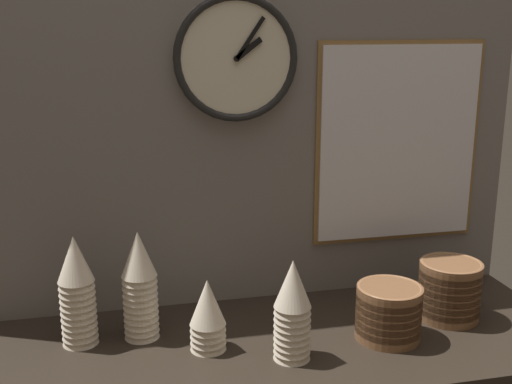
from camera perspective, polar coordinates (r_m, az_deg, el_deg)
name	(u,v)px	position (r cm, az deg, el deg)	size (l,w,h in cm)	color
ground_plane	(253,348)	(161.00, -0.28, -13.73)	(160.00, 56.00, 4.00)	black
wall_tiled_back	(231,111)	(168.77, -2.28, 7.18)	(160.00, 3.00, 105.00)	slate
cup_stack_center	(208,315)	(153.10, -4.32, -10.83)	(8.60, 8.60, 17.61)	beige
cup_stack_center_left	(140,285)	(158.71, -10.29, -8.16)	(8.60, 8.60, 27.25)	beige
cup_stack_center_right	(292,310)	(147.71, 3.26, -10.43)	(8.60, 8.60, 24.04)	beige
cup_stack_left	(77,291)	(159.02, -15.63, -8.45)	(8.60, 8.60, 27.25)	beige
bowl_stack_right	(389,311)	(161.88, 11.71, -10.32)	(16.01, 16.01, 13.47)	brown
bowl_stack_far_right	(449,289)	(175.65, 16.81, -8.25)	(16.01, 16.01, 15.42)	brown
wall_clock	(236,58)	(164.68, -1.78, 11.79)	(31.93, 2.70, 31.93)	beige
menu_board	(398,143)	(182.83, 12.55, 4.25)	(48.13, 1.32, 56.06)	olive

